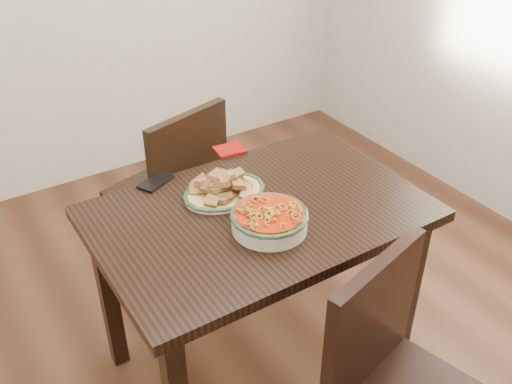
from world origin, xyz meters
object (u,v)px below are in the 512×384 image
chair_near (396,381)px  chair_far (175,187)px  smartphone (156,182)px  fish_plate (224,185)px  noodle_bowl (269,218)px  dining_table (259,234)px

chair_near → chair_far: bearing=78.9°
chair_near → smartphone: (-0.29, 1.01, 0.26)m
fish_plate → smartphone: 0.28m
noodle_bowl → smartphone: size_ratio=1.93×
chair_far → chair_near: size_ratio=1.00×
fish_plate → chair_far: bearing=86.4°
noodle_bowl → smartphone: (-0.20, 0.46, -0.04)m
fish_plate → smartphone: (-0.17, 0.21, -0.04)m
fish_plate → noodle_bowl: bearing=-84.6°
chair_far → fish_plate: bearing=69.9°
dining_table → noodle_bowl: size_ratio=4.35×
chair_far → fish_plate: chair_far is taller
dining_table → fish_plate: bearing=111.6°
chair_far → chair_near: bearing=77.0°
chair_far → fish_plate: size_ratio=2.97×
smartphone → fish_plate: bearing=-76.4°
chair_near → noodle_bowl: size_ratio=3.42×
chair_far → smartphone: chair_far is taller
fish_plate → noodle_bowl: (0.02, -0.26, -0.00)m
dining_table → smartphone: 0.44m
dining_table → chair_far: chair_far is taller
chair_near → fish_plate: (-0.11, 0.80, 0.30)m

